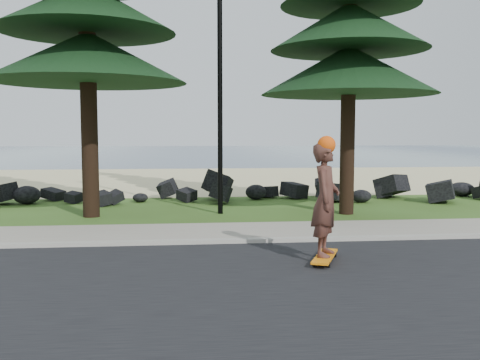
{
  "coord_description": "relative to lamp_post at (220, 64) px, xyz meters",
  "views": [
    {
      "loc": [
        -0.95,
        -11.61,
        2.26
      ],
      "look_at": [
        0.23,
        0.0,
        1.23
      ],
      "focal_mm": 40.0,
      "sensor_mm": 36.0,
      "label": 1
    }
  ],
  "objects": [
    {
      "name": "skateboarder",
      "position": [
        1.45,
        -5.85,
        -3.03
      ],
      "size": [
        0.74,
        1.19,
        2.19
      ],
      "rotation": [
        0.0,
        0.0,
        1.16
      ],
      "color": "orange",
      "rests_on": "ground"
    },
    {
      "name": "sidewalk",
      "position": [
        0.0,
        -3.0,
        -4.09
      ],
      "size": [
        160.0,
        2.0,
        0.08
      ],
      "primitive_type": "cube",
      "color": "gray",
      "rests_on": "ground"
    },
    {
      "name": "lamp_post",
      "position": [
        0.0,
        0.0,
        0.0
      ],
      "size": [
        0.25,
        0.14,
        8.14
      ],
      "color": "black",
      "rests_on": "ground"
    },
    {
      "name": "road",
      "position": [
        0.0,
        -7.7,
        -4.12
      ],
      "size": [
        160.0,
        7.0,
        0.02
      ],
      "primitive_type": "cube",
      "color": "black",
      "rests_on": "ground"
    },
    {
      "name": "seawall_boulders",
      "position": [
        0.0,
        2.4,
        -4.13
      ],
      "size": [
        60.0,
        2.4,
        1.1
      ],
      "primitive_type": null,
      "color": "black",
      "rests_on": "ground"
    },
    {
      "name": "beach_sand",
      "position": [
        0.0,
        11.3,
        -4.13
      ],
      "size": [
        160.0,
        15.0,
        0.01
      ],
      "primitive_type": "cube",
      "color": "beige",
      "rests_on": "ground"
    },
    {
      "name": "ocean",
      "position": [
        0.0,
        47.8,
        -4.13
      ],
      "size": [
        160.0,
        58.0,
        0.01
      ],
      "primitive_type": "cube",
      "color": "#364A67",
      "rests_on": "ground"
    },
    {
      "name": "kerb",
      "position": [
        0.0,
        -4.1,
        -4.08
      ],
      "size": [
        160.0,
        0.2,
        0.1
      ],
      "primitive_type": "cube",
      "color": "#A9A498",
      "rests_on": "ground"
    },
    {
      "name": "ground",
      "position": [
        0.0,
        -3.2,
        -4.13
      ],
      "size": [
        160.0,
        160.0,
        0.0
      ],
      "primitive_type": "plane",
      "color": "#365219",
      "rests_on": "ground"
    }
  ]
}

